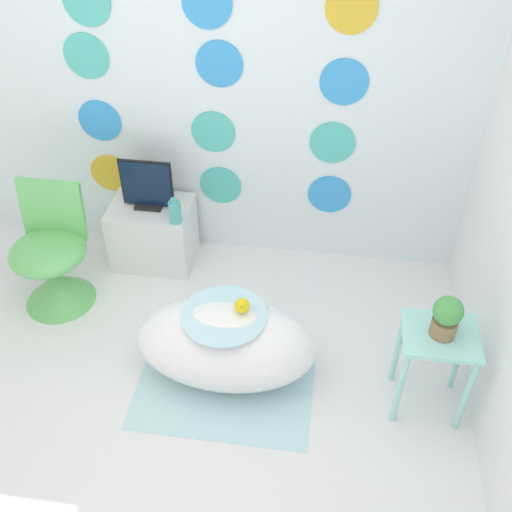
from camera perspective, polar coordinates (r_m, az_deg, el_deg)
ground_plane at (r=3.22m, az=-9.66°, el=-20.06°), size 12.00×12.00×0.00m
wall_back_dotted at (r=3.74m, az=-3.79°, el=17.00°), size 4.23×0.05×2.60m
rug at (r=3.48m, az=-3.03°, el=-12.52°), size 1.00×0.68×0.01m
bathtub at (r=3.37m, az=-2.91°, el=-8.30°), size 1.01×0.56×0.49m
rubber_duck at (r=3.16m, az=-1.35°, el=-4.71°), size 0.08×0.09×0.10m
chair at (r=3.99m, az=-18.74°, el=-1.08°), size 0.47×0.47×0.80m
tv_cabinet at (r=4.18m, az=-9.75°, el=2.16°), size 0.54×0.40×0.45m
tv at (r=3.97m, az=-10.35°, el=6.53°), size 0.35×0.12×0.35m
vase at (r=3.84m, az=-7.72°, el=4.21°), size 0.08×0.08×0.18m
side_table at (r=3.22m, az=16.81°, el=-8.66°), size 0.38×0.33×0.56m
potted_plant_left at (r=3.04m, az=17.70°, el=-5.50°), size 0.15×0.15×0.23m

